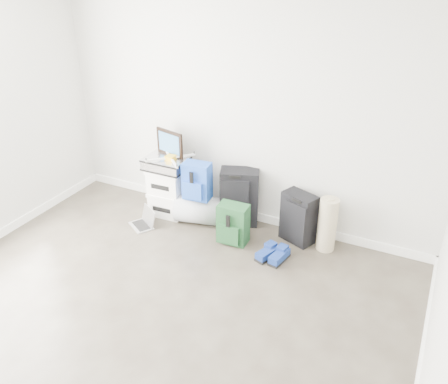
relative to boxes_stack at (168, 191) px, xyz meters
The scene contains 14 objects.
ground 2.33m from the boxes_stack, 69.35° to the right, with size 5.00×5.00×0.00m, color #332C25.
room_envelope 2.70m from the boxes_stack, 69.19° to the right, with size 4.52×5.02×2.71m.
boxes_stack is the anchor object (origin of this frame).
briefcase 0.37m from the boxes_stack, behind, with size 0.49×0.36×0.14m, color #B2B2B7.
painting 0.60m from the boxes_stack, 90.00° to the left, with size 0.40×0.13×0.30m.
drone 0.47m from the boxes_stack, 14.04° to the right, with size 0.44×0.44×0.05m.
duffel_bag 0.45m from the boxes_stack, ahead, with size 0.34×0.34×0.54m, color #9A9CA3.
blue_backpack 0.50m from the boxes_stack, ahead, with size 0.33×0.26×0.44m.
large_suitcase 0.88m from the boxes_stack, 12.01° to the left, with size 0.50×0.41×0.68m.
green_backpack 1.00m from the boxes_stack, 13.01° to the right, with size 0.34×0.25×0.46m.
carry_on 1.61m from the boxes_stack, ahead, with size 0.42×0.35×0.58m.
shoes 1.56m from the boxes_stack, 12.54° to the right, with size 0.32×0.32×0.10m.
rolled_rug 1.94m from the boxes_stack, ahead, with size 0.20×0.20×0.61m, color tan.
laptop 0.46m from the boxes_stack, 106.19° to the right, with size 0.36×0.34×0.21m.
Camera 1 is at (2.04, -2.08, 2.96)m, focal length 38.00 mm.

